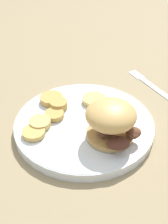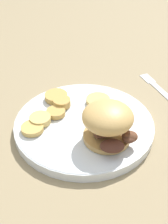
# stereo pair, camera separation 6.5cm
# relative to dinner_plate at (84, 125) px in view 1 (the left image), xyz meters

# --- Properties ---
(ground_plane) EXTENTS (4.00, 4.00, 0.00)m
(ground_plane) POSITION_rel_dinner_plate_xyz_m (0.00, 0.00, -0.01)
(ground_plane) COLOR #937F5B
(dinner_plate) EXTENTS (0.30, 0.30, 0.02)m
(dinner_plate) POSITION_rel_dinner_plate_xyz_m (0.00, 0.00, 0.00)
(dinner_plate) COLOR white
(dinner_plate) RESTS_ON ground_plane
(sandwich) EXTENTS (0.11, 0.11, 0.08)m
(sandwich) POSITION_rel_dinner_plate_xyz_m (-0.04, -0.06, 0.05)
(sandwich) COLOR tan
(sandwich) RESTS_ON dinner_plate
(potato_round_0) EXTENTS (0.05, 0.05, 0.01)m
(potato_round_0) POSITION_rel_dinner_plate_xyz_m (0.07, 0.08, 0.02)
(potato_round_0) COLOR tan
(potato_round_0) RESTS_ON dinner_plate
(potato_round_1) EXTENTS (0.04, 0.04, 0.02)m
(potato_round_1) POSITION_rel_dinner_plate_xyz_m (0.04, 0.06, 0.02)
(potato_round_1) COLOR tan
(potato_round_1) RESTS_ON dinner_plate
(potato_round_2) EXTENTS (0.05, 0.05, 0.01)m
(potato_round_2) POSITION_rel_dinner_plate_xyz_m (-0.05, 0.10, 0.01)
(potato_round_2) COLOR tan
(potato_round_2) RESTS_ON dinner_plate
(potato_round_3) EXTENTS (0.05, 0.05, 0.01)m
(potato_round_3) POSITION_rel_dinner_plate_xyz_m (-0.02, 0.09, 0.02)
(potato_round_3) COLOR #DBB766
(potato_round_3) RESTS_ON dinner_plate
(potato_round_4) EXTENTS (0.04, 0.04, 0.01)m
(potato_round_4) POSITION_rel_dinner_plate_xyz_m (0.01, 0.07, 0.01)
(potato_round_4) COLOR tan
(potato_round_4) RESTS_ON dinner_plate
(potato_round_5) EXTENTS (0.05, 0.05, 0.01)m
(potato_round_5) POSITION_rel_dinner_plate_xyz_m (0.07, -0.02, 0.01)
(potato_round_5) COLOR #DBB766
(potato_round_5) RESTS_ON dinner_plate
(fork) EXTENTS (0.14, 0.11, 0.00)m
(fork) POSITION_rel_dinner_plate_xyz_m (0.20, -0.15, -0.01)
(fork) COLOR silver
(fork) RESTS_ON ground_plane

